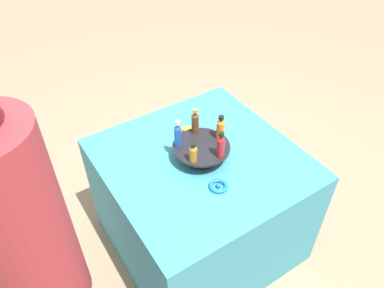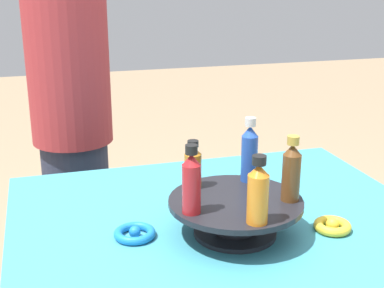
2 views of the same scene
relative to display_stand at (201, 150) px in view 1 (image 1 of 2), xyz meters
name	(u,v)px [view 1 (image 1 of 2)]	position (x,y,z in m)	size (l,w,h in m)	color
ground_plane	(199,238)	(0.00, 0.00, -0.76)	(12.00, 12.00, 0.00)	#997F60
party_table	(200,202)	(0.00, 0.00, -0.41)	(0.97, 0.97, 0.71)	teal
display_stand	(201,150)	(0.00, 0.00, 0.00)	(0.29, 0.29, 0.08)	black
bottle_amber	(193,153)	(0.09, 0.07, 0.08)	(0.04, 0.04, 0.11)	#AD6B19
bottle_red	(221,146)	(-0.04, 0.11, 0.09)	(0.04, 0.04, 0.14)	#B21E23
bottle_orange	(220,128)	(-0.12, 0.00, 0.09)	(0.04, 0.04, 0.14)	orange
bottle_brown	(195,122)	(-0.04, -0.11, 0.09)	(0.04, 0.04, 0.14)	brown
bottle_blue	(178,134)	(0.09, -0.07, 0.10)	(0.04, 0.04, 0.15)	#234CAD
ribbon_bow_gold	(186,131)	(-0.05, -0.21, -0.04)	(0.08, 0.08, 0.03)	gold
ribbon_bow_blue	(218,186)	(0.05, 0.21, -0.04)	(0.09, 0.09, 0.03)	blue
person_figure	(45,271)	(0.86, 0.28, 0.07)	(0.28, 0.28, 1.63)	#282D42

